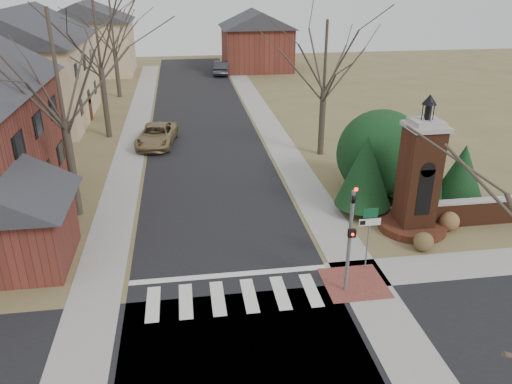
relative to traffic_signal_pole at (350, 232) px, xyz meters
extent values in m
plane|color=brown|center=(-4.30, -0.57, -2.59)|extent=(120.00, 120.00, 0.00)
cube|color=black|center=(-4.30, 21.43, -2.58)|extent=(8.00, 70.00, 0.01)
cube|color=black|center=(-4.30, -3.57, -2.58)|extent=(120.00, 8.00, 0.01)
cube|color=silver|center=(-4.30, 0.23, -2.58)|extent=(8.00, 2.20, 0.02)
cube|color=silver|center=(-4.30, 1.73, -2.58)|extent=(8.00, 0.35, 0.02)
cube|color=gray|center=(0.90, 21.43, -2.58)|extent=(2.00, 60.00, 0.02)
cube|color=gray|center=(-9.50, 21.43, -2.58)|extent=(2.00, 60.00, 0.02)
cube|color=brown|center=(0.50, 0.43, -2.57)|extent=(2.40, 2.40, 0.02)
cylinder|color=slate|center=(0.00, 0.03, -0.49)|extent=(0.14, 0.14, 4.20)
imported|color=black|center=(0.00, 0.03, 1.46)|extent=(0.15, 0.18, 0.90)
sphere|color=#FF0C05|center=(0.00, -0.19, 1.76)|extent=(0.14, 0.14, 0.14)
cube|color=black|center=(0.00, -0.15, 0.01)|extent=(0.28, 0.16, 0.30)
sphere|color=#FF0C05|center=(0.00, -0.24, 0.01)|extent=(0.11, 0.11, 0.11)
cylinder|color=slate|center=(1.30, 1.43, -1.29)|extent=(0.06, 0.06, 2.60)
cube|color=silver|center=(1.30, 1.41, -0.44)|extent=(0.90, 0.03, 0.30)
cube|color=black|center=(1.00, 1.39, -0.44)|extent=(0.22, 0.02, 0.18)
cube|color=#104B2B|center=(1.30, 1.41, -0.04)|extent=(0.60, 0.03, 0.40)
cylinder|color=#592C1A|center=(4.70, 4.43, -2.41)|extent=(3.20, 3.20, 0.36)
cube|color=#592C1A|center=(4.70, 4.43, -0.09)|extent=(1.50, 1.50, 5.00)
cube|color=black|center=(4.70, 3.71, -0.39)|extent=(0.70, 0.10, 2.20)
cube|color=gray|center=(4.70, 4.43, 2.46)|extent=(1.70, 1.70, 0.20)
cube|color=gray|center=(4.70, 4.43, 2.66)|extent=(1.30, 1.30, 0.20)
cylinder|color=black|center=(4.70, 4.43, 3.06)|extent=(0.20, 0.20, 0.60)
cone|color=black|center=(4.70, 4.43, 3.66)|extent=(0.64, 0.64, 0.45)
cube|color=#592C1A|center=(9.20, 4.43, -1.99)|extent=(7.50, 0.40, 1.20)
cube|color=gray|center=(9.20, 4.43, -1.34)|extent=(7.50, 0.50, 0.10)
cube|color=#CFB88A|center=(-17.80, 26.43, 0.61)|extent=(9.00, 12.00, 6.40)
cube|color=maroon|center=(-12.80, 3.93, -1.19)|extent=(4.00, 4.00, 2.80)
cube|color=#CFB88A|center=(-16.30, 47.43, 0.41)|extent=(10.00, 8.00, 6.00)
cube|color=#CFB88A|center=(-19.10, 45.83, 4.40)|extent=(0.75, 0.75, 3.08)
cube|color=maroon|center=(3.70, 47.43, -0.09)|extent=(8.00, 8.00, 5.00)
cube|color=maroon|center=(1.46, 45.83, 3.31)|extent=(0.75, 0.75, 2.80)
cylinder|color=#473D33|center=(2.90, 6.43, -2.34)|extent=(0.20, 0.20, 0.50)
cone|color=black|center=(2.90, 6.43, -0.29)|extent=(2.80, 2.80, 3.60)
cylinder|color=#473D33|center=(6.20, 7.63, -2.34)|extent=(0.20, 0.20, 0.50)
cone|color=black|center=(6.20, 7.63, 0.01)|extent=(3.40, 3.40, 4.20)
cylinder|color=#473D33|center=(8.20, 6.63, -2.34)|extent=(0.20, 0.20, 0.50)
cone|color=black|center=(8.20, 6.63, -0.69)|extent=(2.40, 2.40, 2.80)
sphere|color=black|center=(4.70, 8.93, -0.19)|extent=(4.80, 4.80, 4.80)
cylinder|color=#473D33|center=(-11.30, 8.43, -0.17)|extent=(0.40, 0.40, 4.83)
cylinder|color=#473D33|center=(-11.30, 21.43, -0.07)|extent=(0.40, 0.40, 5.04)
cylinder|color=#473D33|center=(-11.80, 34.43, -0.38)|extent=(0.40, 0.40, 4.41)
cylinder|color=#473D33|center=(3.20, 15.43, -0.49)|extent=(0.40, 0.40, 4.20)
imported|color=olive|center=(-7.70, 18.93, -1.87)|extent=(3.13, 5.46, 1.43)
imported|color=#2C2E33|center=(-0.90, 44.49, -1.78)|extent=(2.44, 5.08, 1.61)
sphere|color=brown|center=(4.30, 2.43, -2.16)|extent=(0.86, 0.86, 0.86)
sphere|color=brown|center=(6.35, 4.03, -2.12)|extent=(0.93, 0.93, 0.93)
camera|label=1|loc=(-5.77, -15.31, 8.69)|focal=35.00mm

